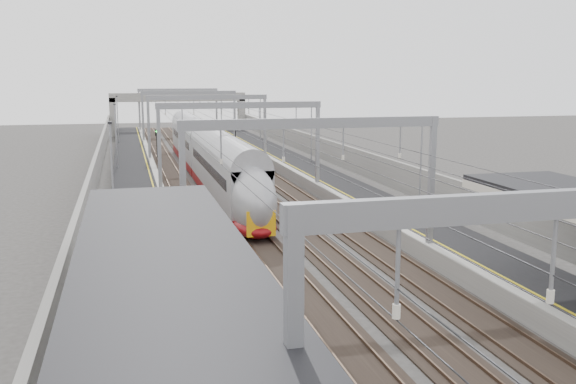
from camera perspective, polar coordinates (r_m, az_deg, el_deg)
platform_left at (r=53.31m, az=-13.23°, el=0.18°), size 4.00×120.00×1.00m
platform_right at (r=55.90m, az=3.38°, el=0.90°), size 4.00×120.00×1.00m
tracks at (r=54.11m, az=-4.72°, el=0.08°), size 11.40×140.00×0.20m
overhead_line at (r=59.90m, az=-5.88°, el=6.92°), size 13.00×140.00×6.60m
canopy_left at (r=11.46m, az=-9.38°, el=-12.90°), size 4.40×30.00×4.24m
overbridge at (r=107.97m, az=-9.73°, el=7.84°), size 22.00×2.20×6.90m
wall_left at (r=53.18m, az=-16.73°, el=1.20°), size 0.30×120.00×3.20m
wall_right at (r=56.78m, az=6.48°, el=2.12°), size 0.30×120.00×3.20m
train at (r=58.47m, az=-7.03°, el=2.81°), size 2.68×48.75×4.23m
signal_green at (r=76.52m, az=-11.59°, el=4.68°), size 0.32×0.32×3.48m
signal_red_near at (r=82.20m, az=-5.89°, el=5.20°), size 0.32×0.32×3.48m
signal_red_far at (r=85.27m, az=-4.70°, el=5.40°), size 0.32×0.32×3.48m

